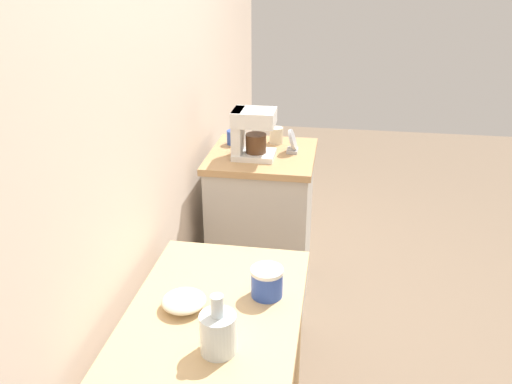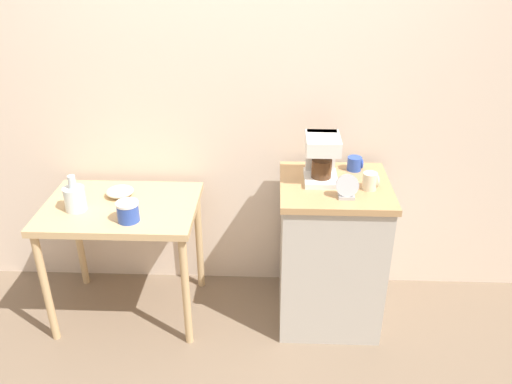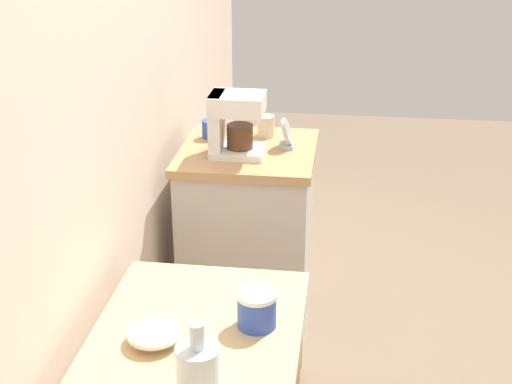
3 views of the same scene
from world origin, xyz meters
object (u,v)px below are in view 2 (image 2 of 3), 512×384
mug_small_cream (370,181)px  canister_enamel (128,211)px  bowl_stoneware (120,192)px  coffee_maker (322,156)px  mug_blue (355,164)px  glass_carafe_vase (75,198)px  table_clock (347,188)px

mug_small_cream → canister_enamel: bearing=-174.3°
bowl_stoneware → mug_small_cream: mug_small_cream is taller
coffee_maker → mug_blue: bearing=32.2°
glass_carafe_vase → table_clock: table_clock is taller
coffee_maker → mug_blue: (0.20, 0.13, -0.10)m
coffee_maker → mug_small_cream: bearing=-23.4°
glass_carafe_vase → coffee_maker: 1.37m
glass_carafe_vase → mug_blue: bearing=9.4°
mug_blue → mug_small_cream: 0.24m
coffee_maker → mug_blue: 0.26m
canister_enamel → coffee_maker: (1.02, 0.24, 0.24)m
canister_enamel → mug_small_cream: size_ratio=1.29×
bowl_stoneware → mug_small_cream: size_ratio=1.70×
table_clock → coffee_maker: bearing=118.6°
glass_carafe_vase → canister_enamel: glass_carafe_vase is taller
glass_carafe_vase → mug_small_cream: size_ratio=2.22×
mug_small_cream → coffee_maker: bearing=156.6°
bowl_stoneware → coffee_maker: bearing=-2.0°
mug_blue → table_clock: bearing=-103.9°
bowl_stoneware → canister_enamel: (0.12, -0.28, 0.03)m
glass_carafe_vase → table_clock: 1.47m
canister_enamel → glass_carafe_vase: bearing=161.3°
glass_carafe_vase → mug_blue: (1.55, 0.26, 0.12)m
mug_blue → table_clock: table_clock is taller
bowl_stoneware → table_clock: 1.30m
canister_enamel → table_clock: size_ratio=0.92×
canister_enamel → coffee_maker: size_ratio=0.46×
bowl_stoneware → mug_small_cream: (1.40, -0.15, 0.17)m
mug_small_cream → table_clock: bearing=-141.9°
bowl_stoneware → coffee_maker: coffee_maker is taller
glass_carafe_vase → mug_small_cream: (1.60, 0.02, 0.12)m
coffee_maker → bowl_stoneware: bearing=178.0°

